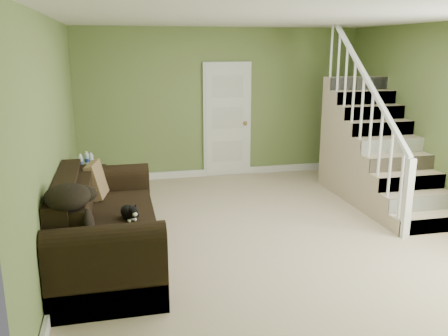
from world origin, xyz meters
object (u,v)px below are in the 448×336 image
sofa (103,230)px  cat (129,213)px  banana (132,229)px  side_table (88,187)px

sofa → cat: 0.39m
cat → banana: cat is taller
banana → sofa: bearing=76.0°
cat → banana: 0.37m
sofa → side_table: bearing=97.4°
cat → sofa: bearing=134.1°
sofa → cat: size_ratio=5.78×
side_table → cat: size_ratio=1.96×
cat → banana: (0.02, -0.36, -0.05)m
side_table → banana: bearing=-77.3°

